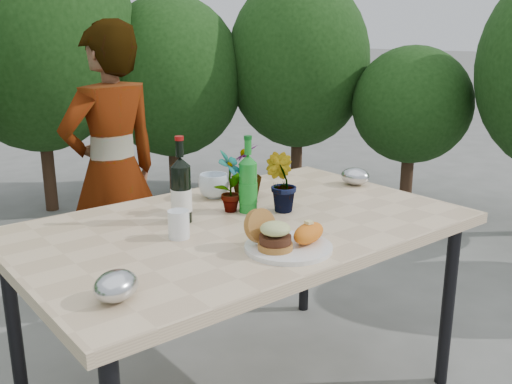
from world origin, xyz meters
TOP-DOWN VIEW (x-y plane):
  - patio_table at (0.00, 0.00)m, footprint 1.60×1.00m
  - shrub_hedge at (0.18, 1.83)m, footprint 6.81×5.14m
  - dinner_plate at (-0.05, -0.31)m, footprint 0.28×0.28m
  - burger_stack at (-0.11, -0.29)m, footprint 0.11×0.16m
  - sweet_potato at (0.02, -0.33)m, footprint 0.17×0.12m
  - grilled_veg at (-0.04, -0.22)m, footprint 0.08×0.05m
  - wine_bottle at (-0.17, 0.14)m, footprint 0.08×0.08m
  - sparkling_water at (0.09, 0.08)m, footprint 0.07×0.07m
  - plastic_cup at (-0.27, -0.00)m, footprint 0.07×0.07m
  - seedling_left at (0.04, 0.12)m, footprint 0.15×0.13m
  - seedling_mid at (0.20, 0.01)m, footprint 0.14×0.15m
  - seedling_right at (0.20, 0.24)m, footprint 0.18×0.18m
  - blue_bowl at (0.10, 0.32)m, footprint 0.13×0.13m
  - foil_packet_left at (-0.63, -0.30)m, footprint 0.17×0.16m
  - foil_packet_right at (0.71, 0.10)m, footprint 0.15×0.16m
  - person at (-0.02, 1.04)m, footprint 0.58×0.41m

SIDE VIEW (x-z plane):
  - patio_table at x=0.00m, z-range 0.32..1.07m
  - person at x=-0.02m, z-range 0.00..1.48m
  - dinner_plate at x=-0.05m, z-range 0.75..0.76m
  - grilled_veg at x=-0.04m, z-range 0.76..0.79m
  - foil_packet_left at x=-0.63m, z-range 0.75..0.83m
  - foil_packet_right at x=0.71m, z-range 0.75..0.83m
  - sweet_potato at x=0.02m, z-range 0.77..0.83m
  - plastic_cup at x=-0.27m, z-range 0.75..0.84m
  - blue_bowl at x=0.10m, z-range 0.75..0.85m
  - burger_stack at x=-0.11m, z-range 0.75..0.87m
  - sparkling_water at x=0.09m, z-range 0.71..1.01m
  - seedling_mid at x=0.20m, z-range 0.75..0.97m
  - seedling_right at x=0.20m, z-range 0.75..0.98m
  - wine_bottle at x=-0.17m, z-range 0.71..1.02m
  - seedling_left at x=0.04m, z-range 0.75..0.99m
  - shrub_hedge at x=0.18m, z-range -0.03..2.35m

